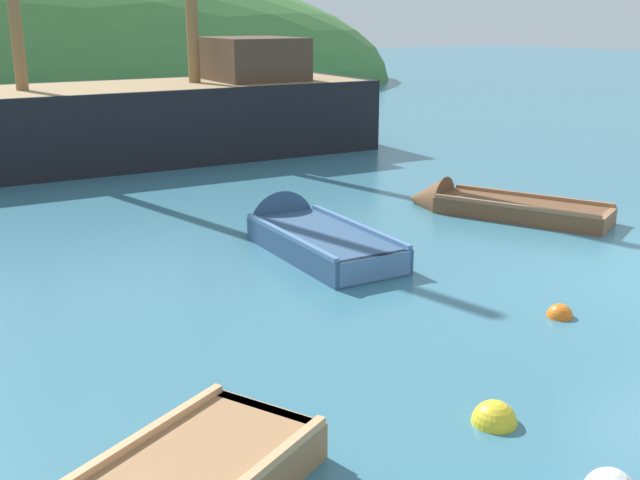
{
  "coord_description": "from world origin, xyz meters",
  "views": [
    {
      "loc": [
        -9.95,
        -5.38,
        3.55
      ],
      "look_at": [
        -3.68,
        3.76,
        0.3
      ],
      "focal_mm": 43.54,
      "sensor_mm": 36.0,
      "label": 1
    }
  ],
  "objects": [
    {
      "name": "sailing_ship",
      "position": [
        -2.91,
        13.29,
        0.72
      ],
      "size": [
        15.55,
        4.74,
        12.73
      ],
      "rotation": [
        0.0,
        0.0,
        3.06
      ],
      "color": "black",
      "rests_on": "ground"
    },
    {
      "name": "rowboat_near_dock",
      "position": [
        0.45,
        4.29,
        0.09
      ],
      "size": [
        2.42,
        3.87,
        1.0
      ],
      "rotation": [
        0.0,
        0.0,
        1.97
      ],
      "color": "brown",
      "rests_on": "ground"
    },
    {
      "name": "rowboat_center",
      "position": [
        -3.48,
        4.47,
        0.13
      ],
      "size": [
        1.53,
        3.6,
        1.21
      ],
      "rotation": [
        0.0,
        0.0,
        1.49
      ],
      "color": "#335175",
      "rests_on": "ground"
    },
    {
      "name": "buoy_orange",
      "position": [
        -2.57,
        0.23,
        0.0
      ],
      "size": [
        0.32,
        0.32,
        0.32
      ],
      "primitive_type": "sphere",
      "color": "orange",
      "rests_on": "ground"
    },
    {
      "name": "buoy_yellow",
      "position": [
        -5.12,
        -1.11,
        0.0
      ],
      "size": [
        0.42,
        0.42,
        0.42
      ],
      "primitive_type": "sphere",
      "color": "yellow",
      "rests_on": "ground"
    }
  ]
}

